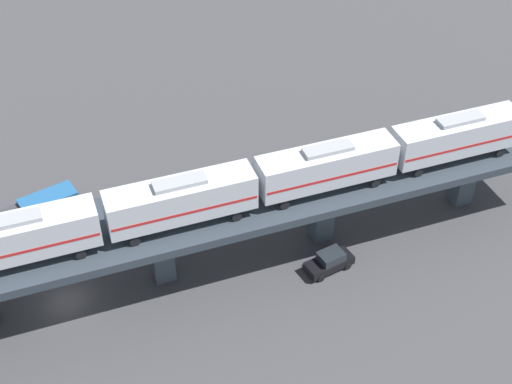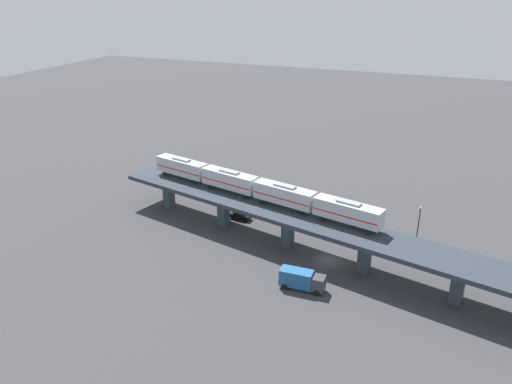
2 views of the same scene
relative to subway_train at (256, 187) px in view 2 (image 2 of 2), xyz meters
name	(u,v)px [view 2 (image 2 of 2)]	position (x,y,z in m)	size (l,w,h in m)	color
ground_plane	(329,260)	(5.10, 15.85, -9.48)	(400.00, 400.00, 0.00)	#38383A
elevated_viaduct	(330,230)	(5.06, 15.69, -3.50)	(28.88, 91.53, 6.94)	#283039
subway_train	(256,187)	(0.00, 0.00, 0.00)	(13.93, 49.15, 4.45)	#ADB2BA
street_car_black	(240,215)	(-4.05, -5.13, -8.54)	(2.10, 4.47, 1.89)	black
street_car_silver	(400,243)	(-4.33, 26.65, -8.54)	(3.54, 4.74, 1.89)	#B7BABF
delivery_truck	(302,279)	(15.34, 14.07, -7.72)	(2.53, 7.25, 3.20)	#333338
street_lamp	(419,221)	(-8.35, 29.29, -5.37)	(0.44, 0.44, 6.94)	black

